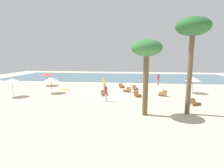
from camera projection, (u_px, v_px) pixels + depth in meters
The scene contains 19 objects.
ground_plane at pixel (108, 93), 22.31m from camera, with size 60.00×60.00×0.00m, color beige.
ocean_water at pixel (119, 77), 38.97m from camera, with size 48.00×16.00×0.06m, color slate.
umbrella_0 at pixel (47, 74), 27.67m from camera, with size 2.13×2.13×1.98m.
umbrella_1 at pixel (12, 80), 20.16m from camera, with size 1.88×1.88×2.12m.
umbrella_2 at pixel (51, 79), 22.15m from camera, with size 1.95×1.95×2.01m.
umbrella_3 at pixel (193, 79), 22.05m from camera, with size 1.89×1.89×2.06m.
lounger_0 at pixel (135, 88), 24.89m from camera, with size 0.90×1.76×0.70m.
lounger_1 at pixel (137, 95), 20.71m from camera, with size 0.94×1.75×0.72m.
lounger_2 at pixel (162, 94), 21.16m from camera, with size 1.05×1.77×0.71m.
lounger_3 at pixel (193, 102), 17.30m from camera, with size 1.13×1.80×0.68m.
lounger_4 at pixel (122, 86), 26.37m from camera, with size 0.90×1.76×0.70m.
lounger_5 at pixel (105, 93), 21.30m from camera, with size 0.85×1.76×0.69m.
lounger_6 at pixel (127, 90), 23.48m from camera, with size 1.04×1.78×0.69m.
person_0 at pixel (106, 93), 18.13m from camera, with size 0.39×0.39×1.75m.
person_1 at pixel (158, 79), 28.32m from camera, with size 0.36×0.36×1.94m.
person_2 at pixel (104, 83), 24.59m from camera, with size 0.40×0.40×1.74m.
palm_1 at pixel (147, 52), 13.36m from camera, with size 2.36×2.36×5.97m.
palm_2 at pixel (193, 31), 13.35m from camera, with size 2.59×2.59×7.64m.
surfboard at pixel (65, 89), 24.78m from camera, with size 2.29×1.78×0.07m.
Camera 1 is at (3.11, -21.62, 4.71)m, focal length 28.12 mm.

